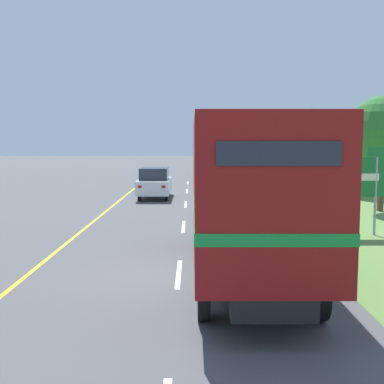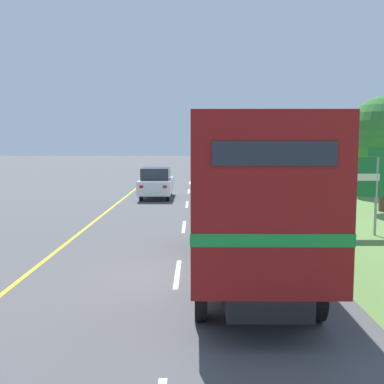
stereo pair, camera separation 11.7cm
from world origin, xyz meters
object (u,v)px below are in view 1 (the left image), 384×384
Objects in this scene: highway_sign at (357,179)px; roadside_tree_far at (287,142)px; lead_car_white_ahead at (211,168)px; horse_trailer_truck at (247,193)px; lead_car_white at (155,183)px; roadside_tree_mid at (371,141)px; roadside_tree_near at (384,131)px.

highway_sign is 21.62m from roadside_tree_far.
lead_car_white_ahead is at bearing 98.64° from highway_sign.
roadside_tree_far reaches higher than horse_trailer_truck.
horse_trailer_truck is 31.83m from lead_car_white_ahead.
roadside_tree_far is at bearing 77.10° from horse_trailer_truck.
lead_car_white is at bearing -104.00° from lead_car_white_ahead.
highway_sign is 13.26m from roadside_tree_mid.
roadside_tree_mid is (12.78, 1.19, 2.37)m from lead_car_white.
roadside_tree_far is (9.59, 10.47, 2.28)m from lead_car_white.
horse_trailer_truck is 2.05× the size of lead_car_white_ahead.
lead_car_white_ahead is at bearing 139.88° from roadside_tree_far.
roadside_tree_near reaches higher than highway_sign.
lead_car_white_ahead is at bearing 109.28° from roadside_tree_near.
roadside_tree_near is at bearing -84.84° from roadside_tree_far.
highway_sign reaches higher than lead_car_white.
roadside_tree_far is (6.17, 26.95, 1.13)m from horse_trailer_truck.
roadside_tree_far reaches higher than lead_car_white.
lead_car_white is at bearing 154.73° from roadside_tree_near.
roadside_tree_mid is at bearing 5.30° from lead_car_white.
lead_car_white_ahead is 0.81× the size of roadside_tree_near.
roadside_tree_mid is at bearing -71.02° from roadside_tree_far.
roadside_tree_near is at bearing -25.27° from lead_car_white.
highway_sign is 0.60× the size of roadside_tree_far.
lead_car_white_ahead is at bearing 76.00° from lead_car_white.
roadside_tree_near is at bearing -105.58° from roadside_tree_mid.
lead_car_white is 0.84× the size of roadside_tree_mid.
lead_car_white is at bearing 125.34° from highway_sign.
highway_sign is at bearing -94.67° from roadside_tree_far.
roadside_tree_near is (11.00, -5.19, 2.85)m from lead_car_white.
highway_sign is at bearing -112.05° from roadside_tree_mid.
highway_sign is at bearing -118.48° from roadside_tree_near.
roadside_tree_mid is 1.00× the size of roadside_tree_far.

